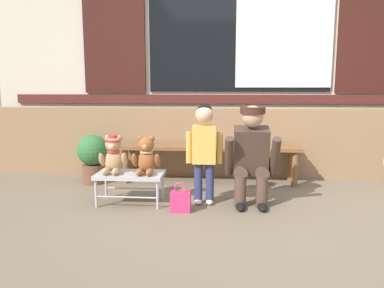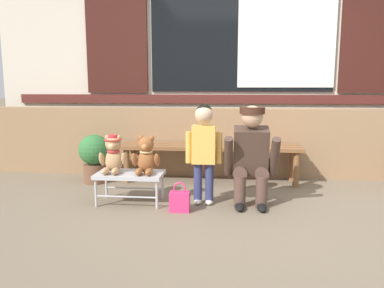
# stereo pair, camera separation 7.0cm
# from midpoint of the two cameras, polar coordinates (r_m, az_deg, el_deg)

# --- Properties ---
(ground_plane) EXTENTS (60.00, 60.00, 0.00)m
(ground_plane) POSITION_cam_midpoint_polar(r_m,az_deg,el_deg) (3.43, 7.49, -10.33)
(ground_plane) COLOR #756651
(brick_low_wall) EXTENTS (6.59, 0.25, 0.85)m
(brick_low_wall) POSITION_cam_midpoint_polar(r_m,az_deg,el_deg) (4.72, 6.78, 0.29)
(brick_low_wall) COLOR #997551
(brick_low_wall) RESTS_ON ground
(shop_facade) EXTENTS (6.73, 0.26, 3.49)m
(shop_facade) POSITION_cam_midpoint_polar(r_m,az_deg,el_deg) (5.22, 6.89, 15.71)
(shop_facade) COLOR beige
(shop_facade) RESTS_ON ground
(wooden_bench_long) EXTENTS (2.10, 0.40, 0.44)m
(wooden_bench_long) POSITION_cam_midpoint_polar(r_m,az_deg,el_deg) (4.37, 2.20, -1.04)
(wooden_bench_long) COLOR brown
(wooden_bench_long) RESTS_ON ground
(small_display_bench) EXTENTS (0.64, 0.36, 0.30)m
(small_display_bench) POSITION_cam_midpoint_polar(r_m,az_deg,el_deg) (3.63, -10.02, -4.92)
(small_display_bench) COLOR #BCBCC1
(small_display_bench) RESTS_ON ground
(teddy_bear_with_hat) EXTENTS (0.28, 0.27, 0.36)m
(teddy_bear_with_hat) POSITION_cam_midpoint_polar(r_m,az_deg,el_deg) (3.63, -12.54, -1.66)
(teddy_bear_with_hat) COLOR tan
(teddy_bear_with_hat) RESTS_ON small_display_bench
(teddy_bear_plain) EXTENTS (0.28, 0.26, 0.36)m
(teddy_bear_plain) POSITION_cam_midpoint_polar(r_m,az_deg,el_deg) (3.55, -7.60, -1.91)
(teddy_bear_plain) COLOR #93562D
(teddy_bear_plain) RESTS_ON small_display_bench
(child_standing) EXTENTS (0.35, 0.18, 0.96)m
(child_standing) POSITION_cam_midpoint_polar(r_m,az_deg,el_deg) (3.50, 1.32, 0.14)
(child_standing) COLOR navy
(child_standing) RESTS_ON ground
(adult_crouching) EXTENTS (0.50, 0.49, 0.95)m
(adult_crouching) POSITION_cam_midpoint_polar(r_m,az_deg,el_deg) (3.53, 8.67, -1.71)
(adult_crouching) COLOR brown
(adult_crouching) RESTS_ON ground
(handbag_on_ground) EXTENTS (0.18, 0.11, 0.27)m
(handbag_on_ground) POSITION_cam_midpoint_polar(r_m,az_deg,el_deg) (3.40, -2.36, -8.75)
(handbag_on_ground) COLOR #E53370
(handbag_on_ground) RESTS_ON ground
(potted_plant) EXTENTS (0.36, 0.36, 0.57)m
(potted_plant) POSITION_cam_midpoint_polar(r_m,az_deg,el_deg) (4.47, -15.39, -1.77)
(potted_plant) COLOR brown
(potted_plant) RESTS_ON ground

